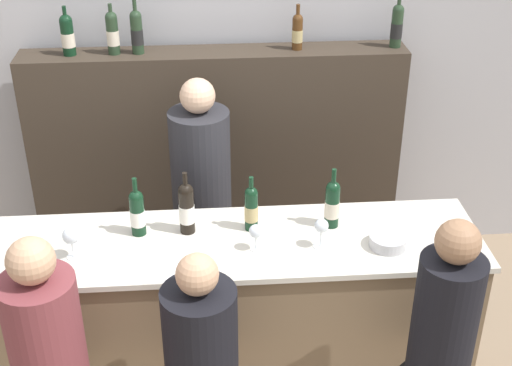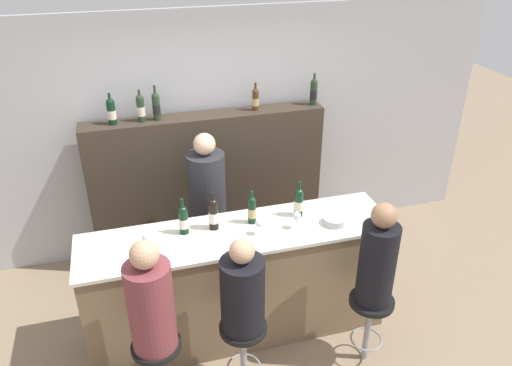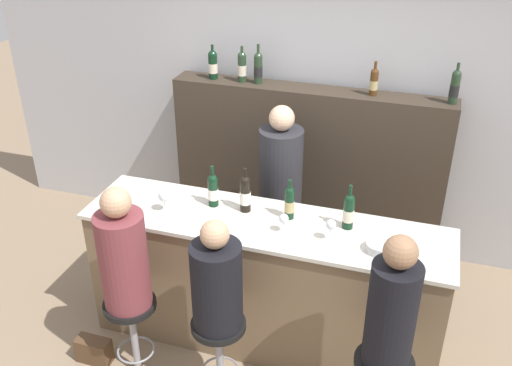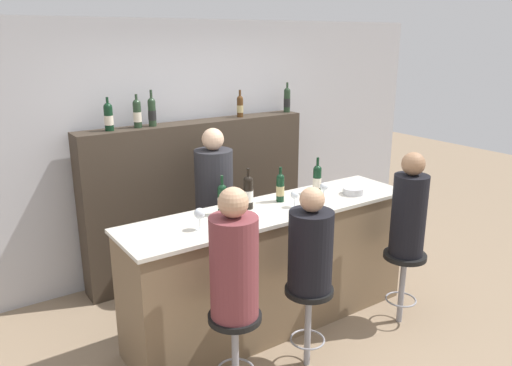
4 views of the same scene
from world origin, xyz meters
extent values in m
plane|color=#8C755B|center=(0.00, 0.00, 0.00)|extent=(16.00, 16.00, 0.00)
cube|color=#B2B2B7|center=(0.00, 1.85, 1.30)|extent=(6.40, 0.05, 2.60)
cube|color=brown|center=(0.00, 0.30, 0.52)|extent=(2.57, 0.61, 1.04)
cube|color=beige|center=(0.00, 0.30, 1.06)|extent=(2.61, 0.65, 0.03)
cube|color=#382D23|center=(0.00, 1.62, 0.80)|extent=(2.44, 0.28, 1.61)
cylinder|color=black|center=(-0.42, 0.41, 1.18)|extent=(0.07, 0.07, 0.21)
cylinder|color=white|center=(-0.42, 0.41, 1.17)|extent=(0.08, 0.08, 0.08)
sphere|color=black|center=(-0.42, 0.41, 1.28)|extent=(0.07, 0.07, 0.07)
cylinder|color=black|center=(-0.42, 0.41, 1.35)|extent=(0.02, 0.02, 0.09)
cylinder|color=black|center=(-0.18, 0.41, 1.19)|extent=(0.08, 0.08, 0.24)
cylinder|color=white|center=(-0.18, 0.41, 1.18)|extent=(0.08, 0.08, 0.10)
sphere|color=black|center=(-0.18, 0.41, 1.31)|extent=(0.08, 0.08, 0.08)
cylinder|color=black|center=(-0.18, 0.41, 1.37)|extent=(0.02, 0.02, 0.09)
cylinder|color=black|center=(0.15, 0.41, 1.18)|extent=(0.07, 0.07, 0.21)
cylinder|color=tan|center=(0.15, 0.41, 1.17)|extent=(0.07, 0.07, 0.08)
sphere|color=black|center=(0.15, 0.41, 1.28)|extent=(0.07, 0.07, 0.07)
cylinder|color=black|center=(0.15, 0.41, 1.34)|extent=(0.02, 0.02, 0.08)
cylinder|color=black|center=(0.56, 0.41, 1.18)|extent=(0.07, 0.07, 0.22)
cylinder|color=beige|center=(0.56, 0.41, 1.17)|extent=(0.08, 0.08, 0.09)
sphere|color=black|center=(0.56, 0.41, 1.29)|extent=(0.07, 0.07, 0.07)
cylinder|color=black|center=(0.56, 0.41, 1.36)|extent=(0.02, 0.02, 0.09)
cylinder|color=black|center=(-0.88, 1.62, 1.72)|extent=(0.08, 0.08, 0.21)
cylinder|color=beige|center=(-0.88, 1.62, 1.70)|extent=(0.08, 0.08, 0.09)
sphere|color=black|center=(-0.88, 1.62, 1.82)|extent=(0.08, 0.08, 0.08)
cylinder|color=black|center=(-0.88, 1.62, 1.88)|extent=(0.02, 0.02, 0.07)
cylinder|color=#233823|center=(-0.61, 1.62, 1.72)|extent=(0.07, 0.07, 0.23)
cylinder|color=beige|center=(-0.61, 1.62, 1.71)|extent=(0.08, 0.08, 0.09)
sphere|color=#233823|center=(-0.61, 1.62, 1.84)|extent=(0.07, 0.07, 0.07)
cylinder|color=#233823|center=(-0.61, 1.62, 1.89)|extent=(0.02, 0.02, 0.07)
cylinder|color=#233823|center=(-0.47, 1.62, 1.72)|extent=(0.07, 0.07, 0.23)
cylinder|color=black|center=(-0.47, 1.62, 1.71)|extent=(0.08, 0.08, 0.09)
sphere|color=#233823|center=(-0.47, 1.62, 1.84)|extent=(0.07, 0.07, 0.07)
cylinder|color=#233823|center=(-0.47, 1.62, 1.90)|extent=(0.02, 0.02, 0.10)
cylinder|color=#4C2D14|center=(0.52, 1.62, 1.70)|extent=(0.07, 0.07, 0.19)
cylinder|color=tan|center=(0.52, 1.62, 1.70)|extent=(0.07, 0.07, 0.08)
sphere|color=#4C2D14|center=(0.52, 1.62, 1.80)|extent=(0.07, 0.07, 0.07)
cylinder|color=#4C2D14|center=(0.52, 1.62, 1.85)|extent=(0.02, 0.02, 0.08)
cylinder|color=#233823|center=(1.15, 1.62, 1.73)|extent=(0.07, 0.07, 0.23)
cylinder|color=black|center=(1.15, 1.62, 1.71)|extent=(0.07, 0.07, 0.09)
sphere|color=#233823|center=(1.15, 1.62, 1.84)|extent=(0.07, 0.07, 0.07)
cylinder|color=#233823|center=(1.15, 1.62, 1.90)|extent=(0.02, 0.02, 0.08)
cylinder|color=silver|center=(-0.73, 0.23, 1.08)|extent=(0.07, 0.07, 0.00)
cylinder|color=silver|center=(-0.73, 0.23, 1.12)|extent=(0.01, 0.01, 0.08)
sphere|color=silver|center=(-0.73, 0.23, 1.20)|extent=(0.08, 0.08, 0.08)
cylinder|color=silver|center=(0.16, 0.23, 1.08)|extent=(0.06, 0.06, 0.00)
cylinder|color=silver|center=(0.16, 0.23, 1.11)|extent=(0.01, 0.01, 0.07)
sphere|color=silver|center=(0.16, 0.23, 1.18)|extent=(0.07, 0.07, 0.07)
cylinder|color=silver|center=(0.48, 0.23, 1.08)|extent=(0.08, 0.08, 0.00)
cylinder|color=silver|center=(0.48, 0.23, 1.12)|extent=(0.01, 0.01, 0.09)
sphere|color=silver|center=(0.48, 0.23, 1.20)|extent=(0.07, 0.07, 0.07)
cylinder|color=#B7B7BC|center=(0.81, 0.20, 1.10)|extent=(0.19, 0.19, 0.06)
cube|color=white|center=(-0.28, 0.13, 1.08)|extent=(0.21, 0.30, 0.00)
cylinder|color=gray|center=(-0.77, -0.31, 0.31)|extent=(0.05, 0.05, 0.61)
torus|color=gray|center=(-0.77, -0.31, 0.21)|extent=(0.27, 0.27, 0.02)
cylinder|color=black|center=(-0.77, -0.31, 0.63)|extent=(0.36, 0.36, 0.04)
cylinder|color=brown|center=(-0.77, -0.31, 1.00)|extent=(0.32, 0.32, 0.69)
sphere|color=tan|center=(-0.77, -0.31, 1.44)|extent=(0.20, 0.20, 0.20)
cylinder|color=gray|center=(-0.12, -0.31, 0.31)|extent=(0.05, 0.05, 0.61)
cylinder|color=black|center=(-0.12, -0.31, 0.63)|extent=(0.36, 0.36, 0.04)
cylinder|color=black|center=(-0.12, -0.31, 0.95)|extent=(0.32, 0.32, 0.60)
sphere|color=tan|center=(-0.12, -0.31, 1.34)|extent=(0.18, 0.18, 0.18)
cylinder|color=black|center=(0.94, -0.31, 0.63)|extent=(0.36, 0.36, 0.04)
cylinder|color=black|center=(0.94, -0.31, 1.00)|extent=(0.29, 0.29, 0.69)
sphere|color=#936B4C|center=(0.94, -0.31, 1.44)|extent=(0.19, 0.19, 0.19)
cylinder|color=#28282D|center=(-0.11, 1.10, 0.71)|extent=(0.36, 0.36, 1.43)
sphere|color=#D8AD8C|center=(-0.11, 1.10, 1.53)|extent=(0.20, 0.20, 0.20)
cube|color=#513823|center=(-1.13, -0.31, 0.10)|extent=(0.26, 0.12, 0.20)
camera|label=1|loc=(-0.06, -2.65, 3.09)|focal=50.00mm
camera|label=2|loc=(-0.78, -3.01, 3.38)|focal=35.00mm
camera|label=3|loc=(0.97, -2.91, 3.22)|focal=40.00mm
camera|label=4|loc=(-2.31, -2.82, 2.44)|focal=35.00mm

